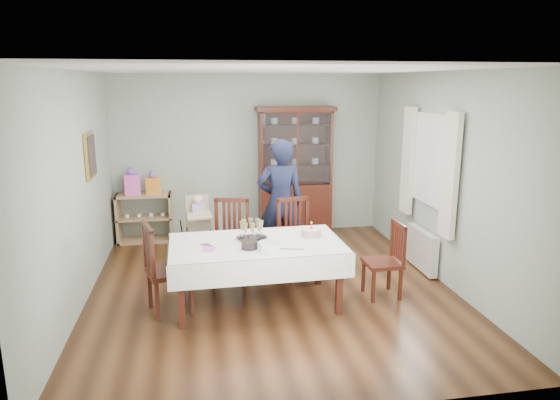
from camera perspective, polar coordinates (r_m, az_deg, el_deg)
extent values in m
plane|color=#593319|center=(6.45, -0.98, -10.08)|extent=(5.00, 5.00, 0.00)
plane|color=#9EAA99|center=(8.49, -3.59, 5.08)|extent=(4.50, 0.00, 4.50)
plane|color=#9EAA99|center=(6.13, -22.31, 0.91)|extent=(0.00, 5.00, 5.00)
plane|color=#9EAA99|center=(6.75, 18.22, 2.30)|extent=(0.00, 5.00, 5.00)
plane|color=white|center=(5.92, -1.09, 14.65)|extent=(5.00, 5.00, 0.00)
cube|color=#481B12|center=(5.79, -2.73, -5.25)|extent=(1.93, 1.10, 0.06)
cube|color=white|center=(5.78, -2.74, -4.92)|extent=(2.03, 1.20, 0.01)
cube|color=#481B12|center=(8.54, 1.68, -1.01)|extent=(1.20, 0.45, 0.90)
cube|color=white|center=(8.16, 2.00, 5.83)|extent=(1.12, 0.01, 1.16)
cube|color=#481B12|center=(8.29, 1.76, 10.39)|extent=(1.30, 0.48, 0.07)
cube|color=tan|center=(8.57, -15.05, -4.42)|extent=(0.90, 0.38, 0.04)
cube|color=tan|center=(8.46, -15.20, -1.97)|extent=(0.90, 0.38, 0.03)
cube|color=tan|center=(8.37, -15.36, 0.54)|extent=(0.90, 0.38, 0.04)
cube|color=tan|center=(8.51, -18.01, -2.06)|extent=(0.04, 0.38, 0.80)
cube|color=tan|center=(8.43, -12.36, -1.87)|extent=(0.04, 0.38, 0.80)
cube|color=gold|center=(6.85, -20.88, 4.79)|extent=(0.04, 0.48, 0.58)
cube|color=white|center=(6.97, 16.98, 4.39)|extent=(0.04, 1.02, 1.22)
cube|color=silver|center=(6.41, 18.88, 2.61)|extent=(0.07, 0.30, 1.55)
cube|color=silver|center=(7.51, 14.43, 4.38)|extent=(0.07, 0.30, 1.55)
cube|color=white|center=(7.23, 15.88, -5.44)|extent=(0.10, 0.80, 0.55)
cube|color=#481B12|center=(6.53, -5.73, -5.22)|extent=(0.58, 0.58, 0.05)
cube|color=#481B12|center=(6.65, -5.52, -2.20)|extent=(0.46, 0.14, 0.57)
cube|color=#481B12|center=(6.67, 2.11, -4.87)|extent=(0.54, 0.54, 0.05)
cube|color=#481B12|center=(6.78, 1.50, -2.01)|extent=(0.45, 0.11, 0.56)
cube|color=#481B12|center=(5.82, -12.53, -7.95)|extent=(0.59, 0.59, 0.05)
cube|color=#481B12|center=(5.68, -14.79, -5.49)|extent=(0.17, 0.45, 0.56)
cube|color=#481B12|center=(6.22, 11.61, -7.07)|extent=(0.42, 0.42, 0.05)
cube|color=#481B12|center=(6.21, 13.33, -4.71)|extent=(0.05, 0.40, 0.49)
imported|color=black|center=(7.04, 0.06, -0.30)|extent=(0.67, 0.45, 1.81)
cube|color=tan|center=(7.26, -9.30, -2.22)|extent=(0.36, 0.32, 0.23)
cube|color=tan|center=(7.21, -9.35, -0.74)|extent=(0.33, 0.09, 0.27)
cube|color=tan|center=(7.24, -9.32, -1.63)|extent=(0.36, 0.19, 0.03)
cube|color=#B0A3C6|center=(7.22, -9.34, -1.04)|extent=(0.19, 0.15, 0.17)
sphere|color=beige|center=(7.19, -9.38, 0.01)|extent=(0.15, 0.15, 0.15)
cylinder|color=silver|center=(5.90, -3.25, -4.44)|extent=(0.37, 0.37, 0.01)
torus|color=silver|center=(5.89, -3.25, -4.34)|extent=(0.37, 0.37, 0.01)
cylinder|color=white|center=(5.98, 3.59, -4.17)|extent=(0.27, 0.27, 0.02)
cylinder|color=brown|center=(5.97, 3.60, -3.72)|extent=(0.24, 0.24, 0.08)
cylinder|color=silver|center=(5.95, 3.60, -3.32)|extent=(0.24, 0.24, 0.01)
cylinder|color=#F24C4C|center=(5.94, 3.61, -2.94)|extent=(0.01, 0.01, 0.07)
sphere|color=yellow|center=(5.93, 3.61, -2.59)|extent=(0.02, 0.02, 0.02)
cylinder|color=black|center=(5.56, -3.51, -5.12)|extent=(0.23, 0.23, 0.09)
cylinder|color=white|center=(5.48, -1.24, -5.33)|extent=(0.26, 0.26, 0.10)
cube|color=#EC56BE|center=(5.57, -8.10, -5.58)|extent=(0.16, 0.16, 0.02)
cube|color=silver|center=(5.53, 1.36, -5.64)|extent=(0.28, 0.09, 0.01)
cube|color=#EC56BE|center=(8.33, -16.55, 1.70)|extent=(0.26, 0.19, 0.33)
sphere|color=#E533B2|center=(8.30, -16.65, 3.17)|extent=(0.13, 0.13, 0.13)
cube|color=orange|center=(8.31, -14.27, 1.59)|extent=(0.23, 0.19, 0.27)
sphere|color=#E533B2|center=(8.27, -14.34, 2.85)|extent=(0.12, 0.12, 0.12)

